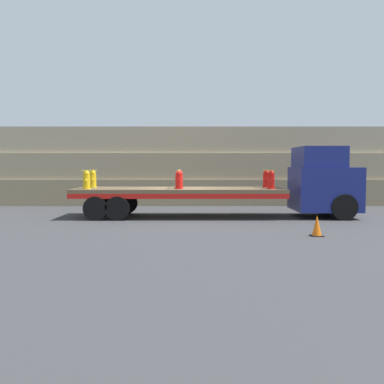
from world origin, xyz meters
TOP-DOWN VIEW (x-y plane):
  - ground_plane at (0.00, 0.00)m, footprint 120.00×120.00m
  - rock_cliff at (0.00, 6.34)m, footprint 60.00×3.30m
  - truck_cab at (6.17, 0.00)m, footprint 2.55×2.60m
  - flatbed_trailer at (-0.64, 0.00)m, footprint 8.74×2.67m
  - fire_hydrant_yellow_near_0 at (-3.77, -0.57)m, footprint 0.35×0.59m
  - fire_hydrant_yellow_far_0 at (-3.77, 0.57)m, footprint 0.35×0.59m
  - fire_hydrant_red_near_1 at (0.00, -0.57)m, footprint 0.35×0.59m
  - fire_hydrant_red_far_1 at (0.00, 0.57)m, footprint 0.35×0.59m
  - fire_hydrant_red_near_2 at (3.77, -0.57)m, footprint 0.35×0.59m
  - fire_hydrant_red_far_2 at (3.77, 0.57)m, footprint 0.35×0.59m
  - cargo_strap_rear at (-3.77, 0.00)m, footprint 0.05×2.77m
  - cargo_strap_middle at (0.00, 0.00)m, footprint 0.05×2.77m
  - cargo_strap_front at (3.77, 0.00)m, footprint 0.05×2.77m
  - traffic_cone at (4.39, -4.92)m, footprint 0.38×0.38m

SIDE VIEW (x-z plane):
  - ground_plane at x=0.00m, z-range 0.00..0.00m
  - traffic_cone at x=4.39m, z-range -0.01..0.64m
  - flatbed_trailer at x=-0.64m, z-range 0.37..1.59m
  - truck_cab at x=6.17m, z-range 0.00..2.95m
  - fire_hydrant_yellow_near_0 at x=-3.77m, z-range 1.20..1.95m
  - fire_hydrant_yellow_far_0 at x=-3.77m, z-range 1.20..1.95m
  - fire_hydrant_red_near_1 at x=0.00m, z-range 1.20..1.95m
  - fire_hydrant_red_far_1 at x=0.00m, z-range 1.20..1.95m
  - fire_hydrant_red_near_2 at x=3.77m, z-range 1.20..1.95m
  - fire_hydrant_red_far_2 at x=3.77m, z-range 1.20..1.95m
  - cargo_strap_rear at x=-3.77m, z-range 1.97..1.98m
  - cargo_strap_middle at x=0.00m, z-range 1.97..1.98m
  - cargo_strap_front at x=3.77m, z-range 1.97..1.98m
  - rock_cliff at x=0.00m, z-range 0.00..4.24m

